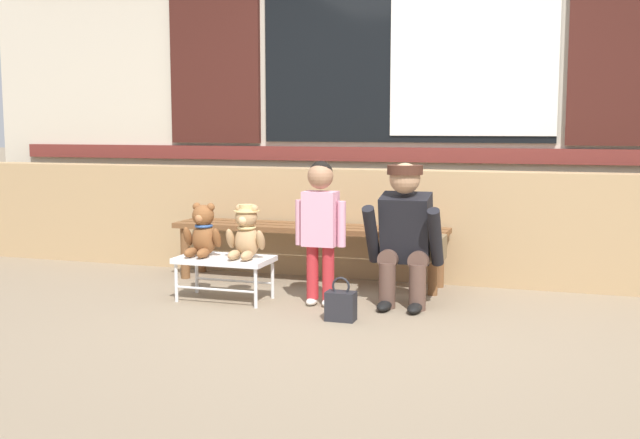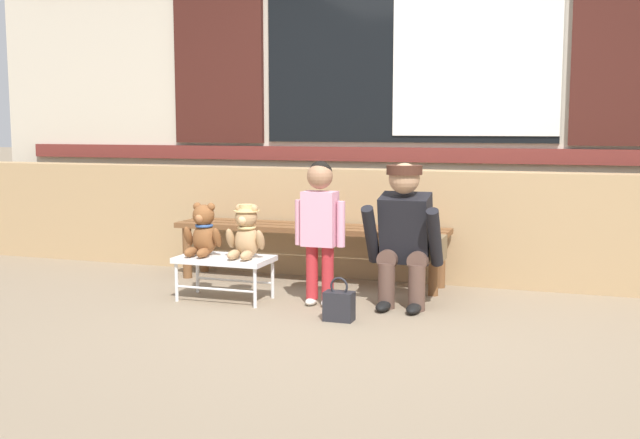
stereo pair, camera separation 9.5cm
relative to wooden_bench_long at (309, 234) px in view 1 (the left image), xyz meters
The scene contains 10 objects.
ground_plane 1.25m from the wooden_bench_long, 62.36° to the right, with size 60.00×60.00×0.00m, color #84725B.
brick_low_wall 0.67m from the wooden_bench_long, 33.33° to the left, with size 7.78×0.25×0.85m, color tan.
shop_facade 1.80m from the wooden_bench_long, 57.66° to the left, with size 7.94×0.26×3.68m.
wooden_bench_long is the anchor object (origin of this frame).
small_display_bench 0.82m from the wooden_bench_long, 115.83° to the right, with size 0.64×0.36×0.30m.
teddy_bear_plain 0.90m from the wooden_bench_long, 125.13° to the right, with size 0.28×0.26×0.36m.
teddy_bear_with_hat 0.76m from the wooden_bench_long, 104.93° to the right, with size 0.28×0.27×0.36m.
child_standing 0.77m from the wooden_bench_long, 65.13° to the right, with size 0.35×0.18×0.96m.
adult_crouching 1.01m from the wooden_bench_long, 31.45° to the right, with size 0.50×0.49×0.95m.
handbag_on_ground 1.19m from the wooden_bench_long, 61.56° to the right, with size 0.18×0.11×0.27m.
Camera 1 is at (1.29, -4.35, 1.19)m, focal length 42.96 mm.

